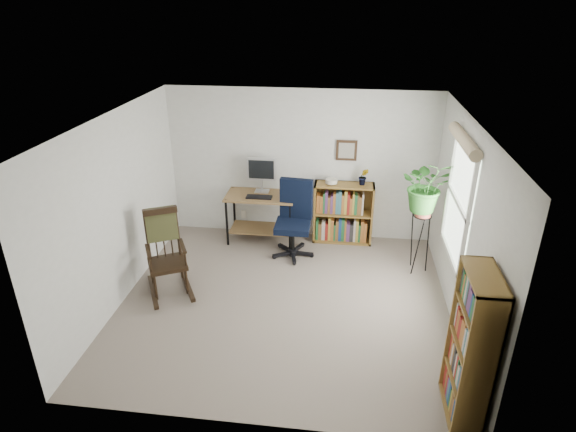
# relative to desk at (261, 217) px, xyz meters

# --- Properties ---
(floor) EXTENTS (4.20, 4.00, 0.00)m
(floor) POSITION_rel_desk_xyz_m (0.60, -1.70, -0.39)
(floor) COLOR gray
(floor) RESTS_ON ground
(ceiling) EXTENTS (4.20, 4.00, 0.00)m
(ceiling) POSITION_rel_desk_xyz_m (0.60, -1.70, 2.01)
(ceiling) COLOR silver
(ceiling) RESTS_ON ground
(wall_back) EXTENTS (4.20, 0.00, 2.40)m
(wall_back) POSITION_rel_desk_xyz_m (0.60, 0.30, 0.81)
(wall_back) COLOR silver
(wall_back) RESTS_ON ground
(wall_front) EXTENTS (4.20, 0.00, 2.40)m
(wall_front) POSITION_rel_desk_xyz_m (0.60, -3.70, 0.81)
(wall_front) COLOR silver
(wall_front) RESTS_ON ground
(wall_left) EXTENTS (0.00, 4.00, 2.40)m
(wall_left) POSITION_rel_desk_xyz_m (-1.50, -1.70, 0.81)
(wall_left) COLOR silver
(wall_left) RESTS_ON ground
(wall_right) EXTENTS (0.00, 4.00, 2.40)m
(wall_right) POSITION_rel_desk_xyz_m (2.70, -1.70, 0.81)
(wall_right) COLOR silver
(wall_right) RESTS_ON ground
(window) EXTENTS (0.12, 1.20, 1.50)m
(window) POSITION_rel_desk_xyz_m (2.66, -1.40, 1.01)
(window) COLOR white
(window) RESTS_ON wall_right
(desk) EXTENTS (1.09, 0.60, 0.78)m
(desk) POSITION_rel_desk_xyz_m (0.00, 0.00, 0.00)
(desk) COLOR olive
(desk) RESTS_ON floor
(monitor) EXTENTS (0.46, 0.16, 0.56)m
(monitor) POSITION_rel_desk_xyz_m (0.00, 0.14, 0.67)
(monitor) COLOR silver
(monitor) RESTS_ON desk
(keyboard) EXTENTS (0.40, 0.15, 0.02)m
(keyboard) POSITION_rel_desk_xyz_m (0.00, -0.12, 0.40)
(keyboard) COLOR black
(keyboard) RESTS_ON desk
(office_chair) EXTENTS (0.71, 0.71, 1.18)m
(office_chair) POSITION_rel_desk_xyz_m (0.57, -0.46, 0.20)
(office_chair) COLOR black
(office_chair) RESTS_ON floor
(rocking_chair) EXTENTS (1.00, 1.17, 1.16)m
(rocking_chair) POSITION_rel_desk_xyz_m (-0.96, -1.65, 0.19)
(rocking_chair) COLOR black
(rocking_chair) RESTS_ON floor
(low_bookshelf) EXTENTS (0.93, 0.31, 0.98)m
(low_bookshelf) POSITION_rel_desk_xyz_m (1.31, 0.12, 0.10)
(low_bookshelf) COLOR olive
(low_bookshelf) RESTS_ON floor
(tall_bookshelf) EXTENTS (0.29, 0.67, 1.52)m
(tall_bookshelf) POSITION_rel_desk_xyz_m (2.52, -3.28, 0.37)
(tall_bookshelf) COLOR olive
(tall_bookshelf) RESTS_ON floor
(plant_stand) EXTENTS (0.35, 0.35, 1.02)m
(plant_stand) POSITION_rel_desk_xyz_m (2.40, -0.67, 0.12)
(plant_stand) COLOR black
(plant_stand) RESTS_ON floor
(spider_plant) EXTENTS (1.69, 1.88, 1.46)m
(spider_plant) POSITION_rel_desk_xyz_m (2.40, -0.67, 1.28)
(spider_plant) COLOR #2C6C26
(spider_plant) RESTS_ON plant_stand
(potted_plant_small) EXTENTS (0.13, 0.24, 0.11)m
(potted_plant_small) POSITION_rel_desk_xyz_m (1.59, 0.13, 0.64)
(potted_plant_small) COLOR #2C6C26
(potted_plant_small) RESTS_ON low_bookshelf
(framed_picture) EXTENTS (0.32, 0.04, 0.32)m
(framed_picture) POSITION_rel_desk_xyz_m (1.31, 0.27, 1.08)
(framed_picture) COLOR black
(framed_picture) RESTS_ON wall_back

